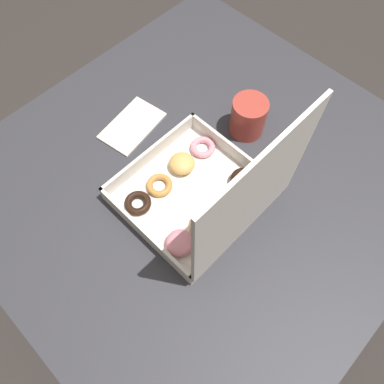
{
  "coord_description": "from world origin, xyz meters",
  "views": [
    {
      "loc": [
        0.35,
        0.31,
        1.52
      ],
      "look_at": [
        0.06,
        0.02,
        0.73
      ],
      "focal_mm": 35.0,
      "sensor_mm": 36.0,
      "label": 1
    }
  ],
  "objects": [
    {
      "name": "ground_plane",
      "position": [
        0.0,
        0.0,
        0.0
      ],
      "size": [
        8.0,
        8.0,
        0.0
      ],
      "primitive_type": "plane",
      "color": "#2D2826"
    },
    {
      "name": "paper_napkin",
      "position": [
        0.02,
        -0.24,
        0.71
      ],
      "size": [
        0.18,
        0.13,
        0.01
      ],
      "color": "silver",
      "rests_on": "dining_table"
    },
    {
      "name": "dining_table",
      "position": [
        0.0,
        0.0,
        0.62
      ],
      "size": [
        1.06,
        1.02,
        0.71
      ],
      "color": "#2D2D33",
      "rests_on": "ground_plane"
    },
    {
      "name": "coffee_mug",
      "position": [
        -0.18,
        -0.02,
        0.76
      ],
      "size": [
        0.09,
        0.09,
        0.1
      ],
      "color": "#A3382D",
      "rests_on": "dining_table"
    },
    {
      "name": "donut_box",
      "position": [
        0.06,
        0.07,
        0.78
      ],
      "size": [
        0.31,
        0.31,
        0.36
      ],
      "color": "silver",
      "rests_on": "dining_table"
    }
  ]
}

